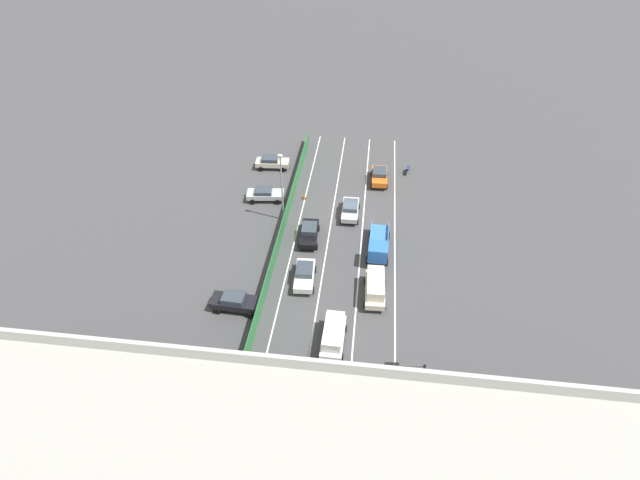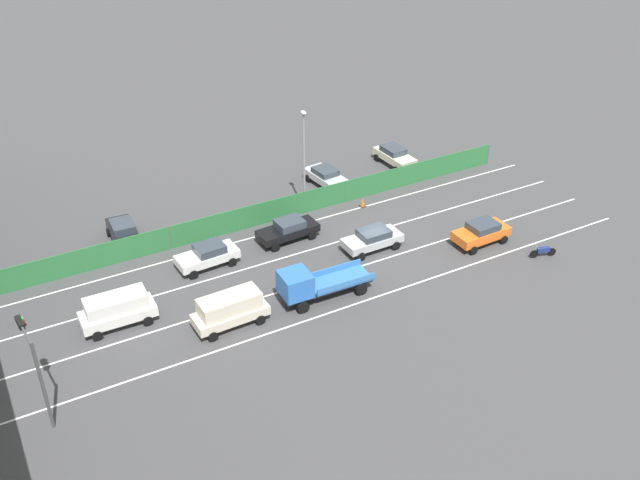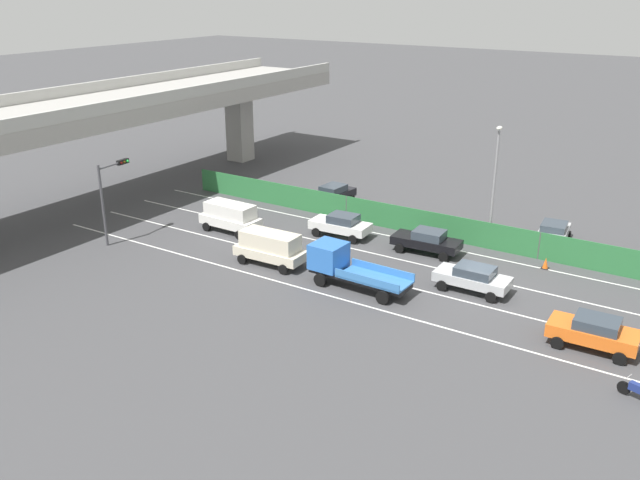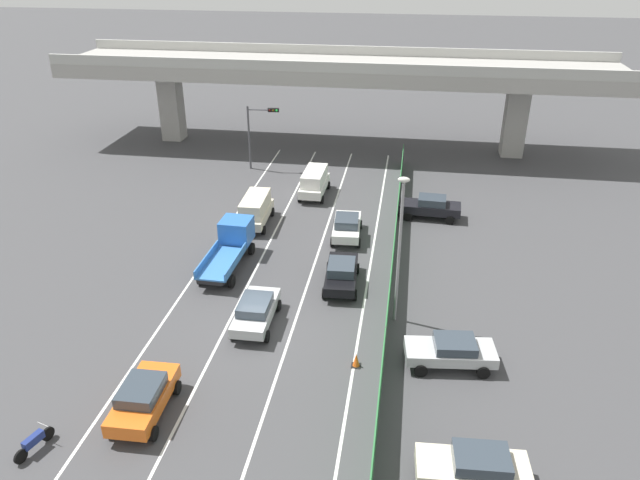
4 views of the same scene
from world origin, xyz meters
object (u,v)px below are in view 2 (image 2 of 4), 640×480
car_sedan_black (288,229)px  parked_wagon_silver (326,176)px  car_van_white (117,309)px  street_lamp (304,153)px  car_van_cream (230,309)px  parked_sedan_cream (394,155)px  flatbed_truck_blue (310,284)px  motorcycle (543,251)px  car_hatchback_white (208,255)px  traffic_light (33,359)px  car_sedan_silver (373,238)px  car_taxi_orange (481,232)px  traffic_cone (363,203)px  parked_sedan_dark (124,232)px

car_sedan_black → parked_wagon_silver: size_ratio=1.03×
car_van_white → street_lamp: size_ratio=0.55×
car_sedan_black → car_van_cream: car_van_cream is taller
car_sedan_black → parked_sedan_cream: same height
flatbed_truck_blue → parked_wagon_silver: bearing=-32.8°
motorcycle → parked_sedan_cream: size_ratio=0.44×
car_hatchback_white → traffic_light: (-9.31, 12.65, 3.06)m
car_sedan_silver → street_lamp: bearing=12.5°
car_van_cream → car_van_white: car_van_cream is taller
traffic_light → car_taxi_orange: bearing=-85.3°
parked_wagon_silver → car_taxi_orange: bearing=-157.6°
car_van_white → street_lamp: 18.60m
car_van_cream → traffic_cone: (8.84, -14.98, -0.88)m
traffic_light → street_lamp: size_ratio=0.68×
car_sedan_silver → traffic_cone: (5.68, -2.68, -0.54)m
car_van_cream → car_taxi_orange: bearing=-89.8°
car_van_cream → motorcycle: size_ratio=2.49×
car_hatchback_white → street_lamp: (3.74, -9.51, 4.03)m
car_van_cream → traffic_light: (-2.53, 11.48, 2.75)m
parked_sedan_cream → traffic_cone: (-5.09, 6.38, -0.56)m
parked_wagon_silver → street_lamp: 6.09m
flatbed_truck_blue → parked_wagon_silver: size_ratio=1.39×
flatbed_truck_blue → traffic_cone: flatbed_truck_blue is taller
car_sedan_silver → street_lamp: 8.56m
motorcycle → parked_sedan_cream: 17.47m
motorcycle → traffic_cone: (12.35, 7.37, -0.12)m
car_van_white → flatbed_truck_blue: size_ratio=0.73×
parked_wagon_silver → car_sedan_silver: bearing=169.5°
parked_sedan_dark → traffic_cone: (-3.66, -18.07, -0.57)m
car_taxi_orange → parked_wagon_silver: 14.38m
parked_sedan_cream → traffic_cone: size_ratio=5.91×
parked_sedan_cream → flatbed_truck_blue: bearing=131.6°
car_sedan_black → car_van_white: (-3.88, 13.64, 0.32)m
motorcycle → traffic_light: (0.98, 33.84, 3.51)m
car_hatchback_white → parked_sedan_dark: bearing=36.6°
car_van_cream → traffic_cone: 17.42m
car_sedan_black → car_van_white: 14.19m
car_taxi_orange → street_lamp: street_lamp is taller
car_van_cream → parked_sedan_cream: size_ratio=1.09×
motorcycle → traffic_light: traffic_light is taller
car_van_white → motorcycle: 29.23m
car_van_cream → parked_wagon_silver: 19.49m
parked_wagon_silver → traffic_light: (-15.88, 25.68, 3.12)m
car_van_cream → flatbed_truck_blue: bearing=-91.3°
car_van_white → traffic_light: (-5.85, 5.43, 2.76)m
car_taxi_orange → flatbed_truck_blue: flatbed_truck_blue is taller
car_van_white → parked_wagon_silver: (10.03, -20.25, -0.36)m
parked_wagon_silver → traffic_cone: 4.61m
parked_wagon_silver → motorcycle: bearing=-154.2°
car_hatchback_white → car_sedan_silver: car_hatchback_white is taller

